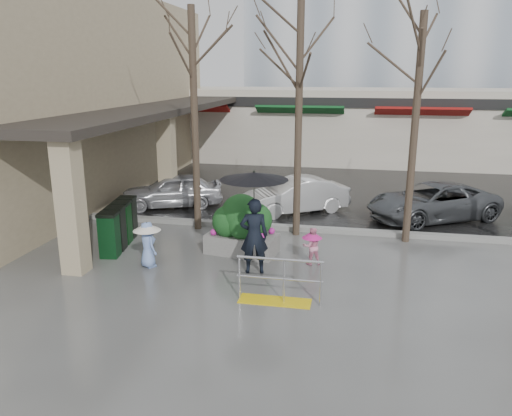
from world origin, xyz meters
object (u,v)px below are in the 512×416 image
(news_boxes, at_px, (119,225))
(car_c, at_px, (433,202))
(tree_mideast, at_px, (419,74))
(planter, at_px, (242,225))
(woman, at_px, (254,210))
(car_a, at_px, (172,190))
(tree_midwest, at_px, (300,60))
(car_b, at_px, (295,195))
(handrail, at_px, (278,286))
(child_pink, at_px, (312,244))
(child_blue, at_px, (147,240))
(tree_west, at_px, (193,66))

(news_boxes, bearing_deg, car_c, 17.50)
(tree_mideast, height_order, news_boxes, tree_mideast)
(planter, bearing_deg, woman, -65.49)
(woman, relative_size, car_a, 0.71)
(tree_mideast, bearing_deg, tree_midwest, 180.00)
(tree_midwest, distance_m, car_a, 7.18)
(tree_mideast, height_order, car_b, tree_mideast)
(handrail, xyz_separation_m, car_a, (-5.11, 7.20, 0.25))
(child_pink, height_order, planter, planter)
(tree_midwest, relative_size, child_blue, 5.77)
(car_b, distance_m, car_c, 4.71)
(car_b, bearing_deg, car_c, 57.66)
(tree_mideast, bearing_deg, woman, -140.74)
(child_blue, xyz_separation_m, car_b, (3.11, 5.93, -0.09))
(car_a, bearing_deg, news_boxes, -21.60)
(handrail, distance_m, tree_mideast, 7.28)
(car_b, xyz_separation_m, car_c, (4.71, 0.02, 0.00))
(planter, bearing_deg, child_pink, -13.87)
(tree_mideast, distance_m, car_b, 6.12)
(handrail, xyz_separation_m, news_boxes, (-5.07, 2.73, 0.25))
(tree_west, height_order, woman, tree_west)
(child_pink, height_order, car_a, car_a)
(planter, xyz_separation_m, car_a, (-3.67, 4.33, -0.18))
(car_a, relative_size, car_b, 0.97)
(tree_mideast, xyz_separation_m, child_blue, (-6.75, -3.41, -4.14))
(woman, distance_m, child_pink, 1.94)
(planter, bearing_deg, news_boxes, -177.74)
(child_pink, xyz_separation_m, car_c, (3.68, 4.95, 0.06))
(planter, bearing_deg, handrail, -63.27)
(woman, bearing_deg, child_pink, -163.34)
(child_blue, bearing_deg, tree_midwest, -95.46)
(car_b, relative_size, car_c, 0.84)
(tree_west, distance_m, news_boxes, 5.20)
(child_pink, height_order, car_c, car_c)
(news_boxes, xyz_separation_m, car_c, (9.28, 4.61, 0.00))
(car_a, xyz_separation_m, car_b, (4.61, 0.12, 0.00))
(woman, xyz_separation_m, car_c, (5.05, 5.79, -1.02))
(handrail, relative_size, tree_midwest, 0.27)
(planter, bearing_deg, tree_west, 134.81)
(handrail, distance_m, woman, 2.17)
(tree_midwest, height_order, child_pink, tree_midwest)
(tree_midwest, xyz_separation_m, tree_mideast, (3.30, -0.00, -0.37))
(planter, distance_m, car_b, 4.55)
(child_blue, bearing_deg, planter, -105.68)
(child_pink, relative_size, planter, 0.49)
(child_pink, bearing_deg, planter, -33.33)
(handrail, xyz_separation_m, car_c, (4.21, 7.34, 0.25))
(woman, bearing_deg, car_a, -67.70)
(tree_mideast, height_order, child_blue, tree_mideast)
(child_blue, bearing_deg, handrail, -161.14)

